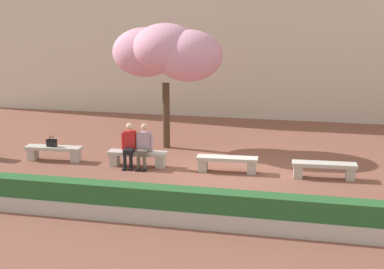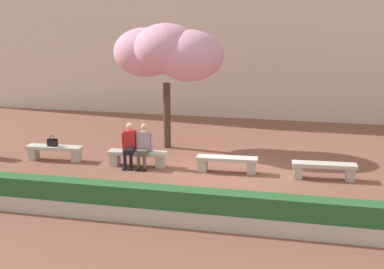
% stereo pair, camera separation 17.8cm
% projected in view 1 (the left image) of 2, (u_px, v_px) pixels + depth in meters
% --- Properties ---
extents(ground_plane, '(100.00, 100.00, 0.00)m').
position_uv_depth(ground_plane, '(227.00, 172.00, 15.21)').
color(ground_plane, brown).
extents(stone_bench_west_end, '(1.75, 0.52, 0.45)m').
position_uv_depth(stone_bench_west_end, '(54.00, 151.00, 16.28)').
color(stone_bench_west_end, '#BCB7AD').
rests_on(stone_bench_west_end, ground).
extents(stone_bench_near_west, '(1.75, 0.52, 0.45)m').
position_uv_depth(stone_bench_near_west, '(137.00, 156.00, 15.71)').
color(stone_bench_near_west, '#BCB7AD').
rests_on(stone_bench_near_west, ground).
extents(stone_bench_center, '(1.75, 0.52, 0.45)m').
position_uv_depth(stone_bench_center, '(227.00, 162.00, 15.14)').
color(stone_bench_center, '#BCB7AD').
rests_on(stone_bench_center, ground).
extents(stone_bench_near_east, '(1.75, 0.52, 0.45)m').
position_uv_depth(stone_bench_near_east, '(324.00, 168.00, 14.57)').
color(stone_bench_near_east, '#BCB7AD').
rests_on(stone_bench_near_east, ground).
extents(person_seated_left, '(0.51, 0.72, 1.29)m').
position_uv_depth(person_seated_left, '(129.00, 143.00, 15.62)').
color(person_seated_left, black).
rests_on(person_seated_left, ground).
extents(person_seated_right, '(0.51, 0.69, 1.29)m').
position_uv_depth(person_seated_right, '(144.00, 144.00, 15.52)').
color(person_seated_right, black).
rests_on(person_seated_right, ground).
extents(handbag, '(0.30, 0.15, 0.34)m').
position_uv_depth(handbag, '(52.00, 142.00, 16.21)').
color(handbag, black).
rests_on(handbag, stone_bench_west_end).
extents(cherry_tree_main, '(3.70, 2.29, 4.09)m').
position_uv_depth(cherry_tree_main, '(168.00, 52.00, 17.23)').
color(cherry_tree_main, '#473323').
rests_on(cherry_tree_main, ground).
extents(planter_hedge_foreground, '(15.94, 0.50, 0.80)m').
position_uv_depth(planter_hedge_foreground, '(199.00, 208.00, 11.41)').
color(planter_hedge_foreground, '#BCB7AD').
rests_on(planter_hedge_foreground, ground).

